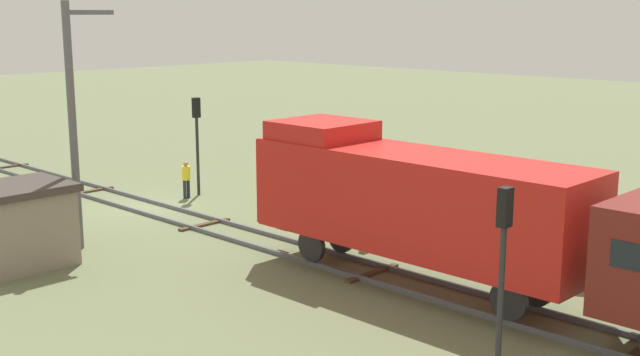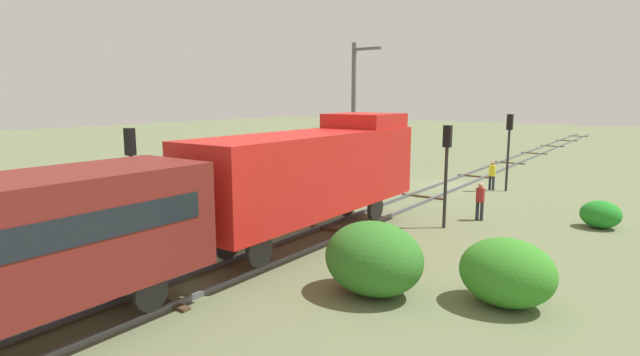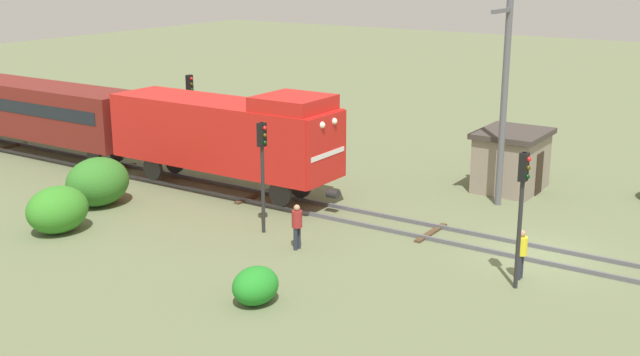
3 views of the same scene
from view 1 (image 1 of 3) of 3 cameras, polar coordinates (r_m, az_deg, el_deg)
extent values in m
plane|color=#66704C|center=(35.38, -12.51, -2.06)|extent=(155.93, 155.93, 0.00)
cube|color=#595960|center=(35.75, -11.56, -1.74)|extent=(0.10, 103.95, 0.16)
cube|color=#595960|center=(34.99, -13.50, -2.12)|extent=(0.10, 103.95, 0.16)
cube|color=#4C3823|center=(46.58, -21.40, 0.74)|extent=(2.40, 0.24, 0.09)
cube|color=#4C3823|center=(38.98, -16.04, -0.91)|extent=(2.40, 0.24, 0.09)
cube|color=#4C3823|center=(31.94, -8.20, -3.29)|extent=(2.40, 0.24, 0.09)
cube|color=#4C3823|center=(25.89, 3.73, -6.77)|extent=(2.40, 0.24, 0.09)
cube|color=#4C3823|center=(21.70, 21.79, -11.34)|extent=(2.40, 0.24, 0.09)
cube|color=red|center=(24.15, 6.86, -1.60)|extent=(2.90, 11.00, 2.90)
cube|color=red|center=(26.32, 0.18, 3.45)|extent=(2.75, 2.80, 0.60)
cube|color=red|center=(27.78, -2.28, 0.21)|extent=(2.84, 0.10, 2.84)
cube|color=white|center=(27.84, -2.33, -0.18)|extent=(2.46, 0.06, 0.20)
sphere|color=white|center=(27.92, -1.70, 2.57)|extent=(0.28, 0.28, 0.28)
sphere|color=white|center=(27.31, -3.05, 2.35)|extent=(0.28, 0.28, 0.28)
cylinder|color=#262628|center=(28.41, -2.67, -3.36)|extent=(0.36, 0.50, 0.36)
cylinder|color=#262628|center=(27.49, 1.52, -4.20)|extent=(0.18, 1.10, 1.10)
cylinder|color=#262628|center=(26.49, -0.60, -4.81)|extent=(0.18, 1.10, 1.10)
cylinder|color=#262628|center=(23.36, 15.12, -7.50)|extent=(0.18, 1.10, 1.10)
cylinder|color=#262628|center=(22.18, 13.28, -8.45)|extent=(0.18, 1.10, 1.10)
cylinder|color=#262628|center=(36.92, -8.71, 2.20)|extent=(0.14, 0.14, 4.48)
cube|color=black|center=(36.67, -8.80, 4.97)|extent=(0.32, 0.24, 0.90)
sphere|color=red|center=(36.75, -8.94, 5.40)|extent=(0.16, 0.16, 0.16)
sphere|color=#3C3306|center=(36.78, -8.93, 4.97)|extent=(0.16, 0.16, 0.16)
sphere|color=black|center=(36.82, -8.92, 4.53)|extent=(0.16, 0.16, 0.16)
cylinder|color=#262628|center=(29.83, 3.39, -0.08)|extent=(0.14, 0.14, 4.32)
cube|color=black|center=(29.53, 3.43, 3.17)|extent=(0.32, 0.24, 0.90)
sphere|color=red|center=(29.58, 3.23, 3.72)|extent=(0.16, 0.16, 0.16)
sphere|color=#3C3306|center=(29.62, 3.23, 3.18)|extent=(0.16, 0.16, 0.16)
sphere|color=black|center=(29.67, 3.22, 2.64)|extent=(0.16, 0.16, 0.16)
cylinder|color=#262628|center=(18.63, 12.77, -7.37)|extent=(0.14, 0.14, 4.46)
cube|color=black|center=(18.14, 13.02, -2.04)|extent=(0.32, 0.24, 0.90)
sphere|color=red|center=(18.15, 12.68, -1.14)|extent=(0.16, 0.16, 0.16)
sphere|color=#3C3306|center=(18.21, 12.64, -2.00)|extent=(0.16, 0.16, 0.16)
sphere|color=black|center=(18.28, 12.60, -2.85)|extent=(0.16, 0.16, 0.16)
cylinder|color=#262B38|center=(36.72, -9.34, -0.75)|extent=(0.15, 0.15, 0.85)
cylinder|color=#262B38|center=(36.61, -9.60, -0.80)|extent=(0.15, 0.15, 0.85)
cylinder|color=yellow|center=(36.52, -9.51, 0.35)|extent=(0.38, 0.38, 0.62)
sphere|color=tan|center=(36.44, -9.53, 1.00)|extent=(0.23, 0.23, 0.23)
cylinder|color=#262B38|center=(32.26, 1.51, -2.33)|extent=(0.15, 0.15, 0.85)
cylinder|color=#262B38|center=(32.12, 1.27, -2.39)|extent=(0.15, 0.15, 0.85)
cylinder|color=maroon|center=(32.02, 1.40, -1.08)|extent=(0.38, 0.38, 0.62)
sphere|color=tan|center=(31.93, 1.40, -0.34)|extent=(0.23, 0.23, 0.23)
cylinder|color=#595960|center=(29.02, -17.17, 3.42)|extent=(0.28, 0.28, 8.64)
cube|color=#595960|center=(29.20, -16.07, 11.25)|extent=(1.80, 0.16, 0.16)
cube|color=gray|center=(28.15, -20.85, -3.45)|extent=(3.20, 2.60, 2.50)
cube|color=#3F3833|center=(27.84, -21.05, -0.73)|extent=(3.50, 2.90, 0.24)
ellipsoid|color=#228626|center=(36.56, 4.35, -0.43)|extent=(1.61, 1.32, 1.17)
ellipsoid|color=#358626|center=(30.18, 18.48, -2.98)|extent=(2.50, 2.04, 1.82)
ellipsoid|color=#317526|center=(26.74, 18.12, -4.51)|extent=(2.85, 2.33, 2.07)
camera|label=2|loc=(29.95, 45.24, 2.99)|focal=28.00mm
camera|label=3|loc=(58.63, 5.05, 13.70)|focal=45.00mm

